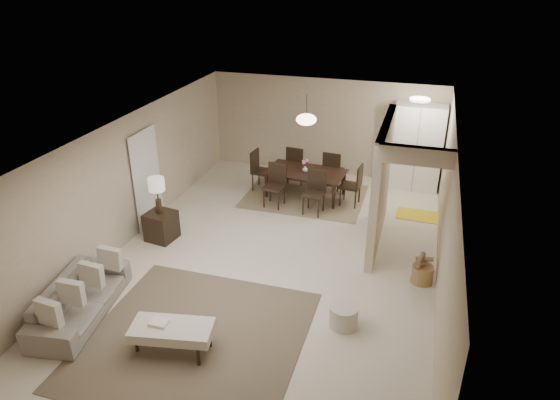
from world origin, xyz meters
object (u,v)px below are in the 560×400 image
(sofa, at_px, (80,299))
(wicker_basket, at_px, (422,274))
(ottoman_bench, at_px, (172,331))
(dining_table, at_px, (305,184))
(round_pouf, at_px, (344,316))
(side_table, at_px, (161,226))
(pantry_cabinet, at_px, (417,148))

(sofa, relative_size, wicker_basket, 5.49)
(ottoman_bench, bearing_deg, dining_table, 73.94)
(ottoman_bench, relative_size, round_pouf, 2.71)
(side_table, distance_m, wicker_basket, 5.15)
(round_pouf, bearing_deg, ottoman_bench, -151.61)
(side_table, relative_size, wicker_basket, 1.56)
(ottoman_bench, bearing_deg, round_pouf, 18.03)
(dining_table, bearing_deg, side_table, -123.65)
(pantry_cabinet, distance_m, ottoman_bench, 7.60)
(round_pouf, bearing_deg, dining_table, 111.50)
(sofa, height_order, round_pouf, sofa)
(sofa, distance_m, side_table, 2.54)
(sofa, distance_m, wicker_basket, 5.77)
(pantry_cabinet, distance_m, wicker_basket, 4.26)
(sofa, bearing_deg, ottoman_bench, -108.41)
(pantry_cabinet, xyz_separation_m, ottoman_bench, (-3.01, -6.94, -0.71))
(sofa, height_order, ottoman_bench, sofa)
(side_table, xyz_separation_m, round_pouf, (4.03, -1.60, -0.11))
(wicker_basket, relative_size, dining_table, 0.20)
(sofa, distance_m, ottoman_bench, 1.81)
(ottoman_bench, height_order, round_pouf, ottoman_bench)
(ottoman_bench, relative_size, wicker_basket, 3.32)
(pantry_cabinet, xyz_separation_m, side_table, (-4.75, -4.11, -0.75))
(ottoman_bench, distance_m, round_pouf, 2.61)
(pantry_cabinet, height_order, side_table, pantry_cabinet)
(ottoman_bench, height_order, wicker_basket, ottoman_bench)
(pantry_cabinet, xyz_separation_m, wicker_basket, (0.40, -4.15, -0.89))
(pantry_cabinet, bearing_deg, side_table, -139.16)
(sofa, xyz_separation_m, side_table, (0.05, 2.54, -0.01))
(dining_table, bearing_deg, round_pouf, -62.58)
(sofa, distance_m, dining_table, 5.81)
(ottoman_bench, xyz_separation_m, side_table, (-1.74, 2.84, -0.04))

